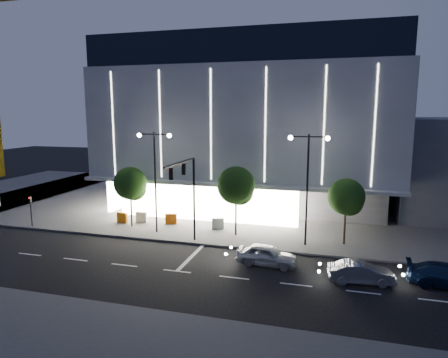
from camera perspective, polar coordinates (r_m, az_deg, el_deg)
ground at (r=30.01m, az=-9.22°, el=-11.42°), size 160.00×160.00×0.00m
sidewalk_museum at (r=50.96m, az=7.41°, el=-2.53°), size 70.00×40.00×0.15m
museum at (r=48.52m, az=4.97°, el=7.87°), size 30.00×25.80×18.00m
traffic_mast at (r=31.24m, az=-5.24°, el=-0.90°), size 0.33×5.89×7.07m
street_lamp_west at (r=35.07m, az=-9.83°, el=1.68°), size 3.16×0.36×9.00m
street_lamp_east at (r=31.77m, az=11.86°, el=0.80°), size 3.16×0.36×9.00m
ped_signal_far at (r=41.20m, az=-25.89°, el=-3.74°), size 0.22×0.24×3.00m
tree_left at (r=37.62m, az=-13.18°, el=-0.87°), size 3.02×3.02×5.72m
tree_mid at (r=33.94m, az=1.78°, el=-1.22°), size 3.25×3.25×6.15m
tree_right at (r=33.10m, az=17.10°, el=-2.72°), size 2.91×2.91×5.51m
car_lead at (r=28.73m, az=6.14°, el=-10.76°), size 4.41×2.08×1.46m
car_second at (r=27.26m, az=19.00°, el=-12.53°), size 4.22×1.95×1.34m
barrier_a at (r=39.75m, az=-14.35°, el=-5.36°), size 1.13×0.44×1.00m
barrier_b at (r=39.50m, az=-11.72°, el=-5.35°), size 1.11×0.30×1.00m
barrier_c at (r=38.39m, az=-7.57°, el=-5.67°), size 1.13×0.53×1.00m
barrier_d at (r=36.50m, az=-0.88°, el=-6.39°), size 1.11×0.64×1.00m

